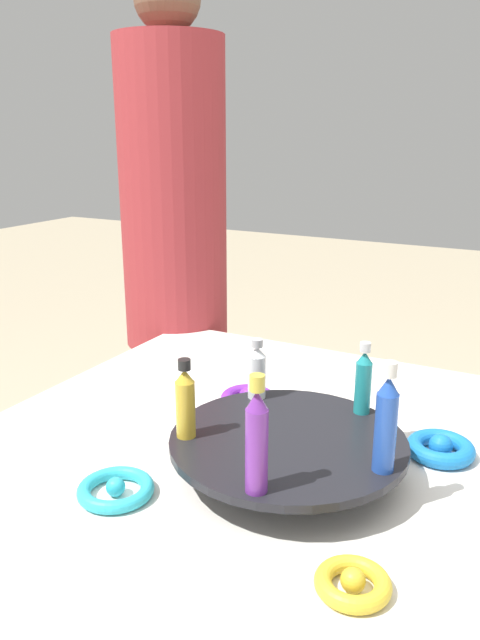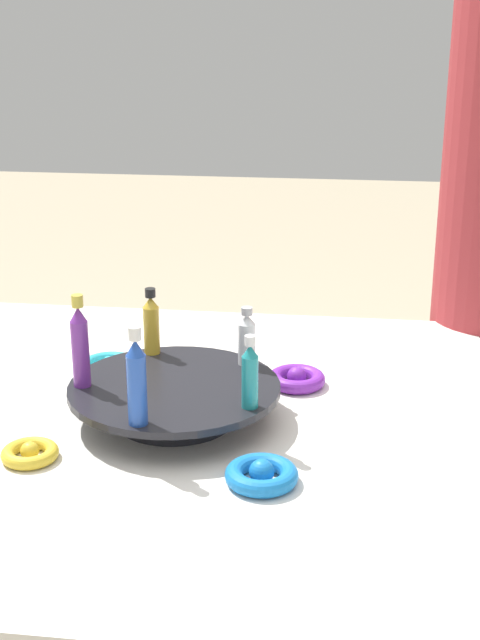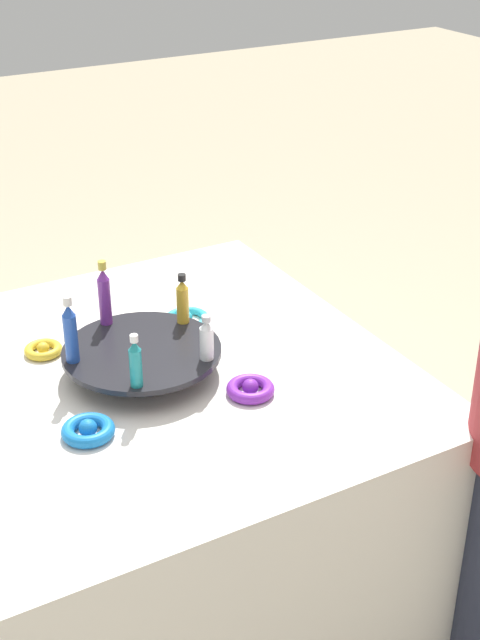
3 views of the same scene
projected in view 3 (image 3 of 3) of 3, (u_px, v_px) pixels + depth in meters
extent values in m
plane|color=tan|center=(158.00, 615.00, 2.25)|extent=(12.00, 12.00, 0.00)
cube|color=silver|center=(151.00, 504.00, 2.08)|extent=(1.07, 1.07, 0.72)
cylinder|color=black|center=(143.00, 371.00, 1.91)|extent=(0.19, 0.19, 0.01)
cylinder|color=black|center=(142.00, 361.00, 1.90)|extent=(0.10, 0.10, 0.04)
cylinder|color=black|center=(142.00, 351.00, 1.89)|extent=(0.34, 0.34, 0.01)
cylinder|color=gold|center=(183.00, 305.00, 1.97)|extent=(0.03, 0.03, 0.08)
cone|color=gold|center=(182.00, 284.00, 1.95)|extent=(0.03, 0.03, 0.02)
cylinder|color=black|center=(182.00, 277.00, 1.94)|extent=(0.02, 0.02, 0.02)
cylinder|color=#702D93|center=(105.00, 301.00, 1.96)|extent=(0.03, 0.03, 0.11)
cone|color=#702D93|center=(103.00, 274.00, 1.93)|extent=(0.03, 0.03, 0.02)
cylinder|color=gold|center=(102.00, 265.00, 1.92)|extent=(0.02, 0.02, 0.02)
cylinder|color=#234CAD|center=(71.00, 338.00, 1.81)|extent=(0.03, 0.03, 0.11)
cone|color=#234CAD|center=(68.00, 310.00, 1.78)|extent=(0.03, 0.03, 0.02)
cylinder|color=silver|center=(67.00, 301.00, 1.77)|extent=(0.02, 0.02, 0.02)
cylinder|color=teal|center=(136.00, 368.00, 1.74)|extent=(0.03, 0.03, 0.08)
cone|color=teal|center=(134.00, 346.00, 1.71)|extent=(0.02, 0.02, 0.02)
cylinder|color=silver|center=(134.00, 338.00, 1.70)|extent=(0.02, 0.02, 0.01)
cylinder|color=silver|center=(207.00, 343.00, 1.83)|extent=(0.03, 0.03, 0.07)
cone|color=silver|center=(206.00, 325.00, 1.81)|extent=(0.03, 0.03, 0.02)
cylinder|color=#B2B2B7|center=(206.00, 319.00, 1.80)|extent=(0.02, 0.02, 0.01)
torus|color=#2DB7CC|center=(187.00, 319.00, 2.11)|extent=(0.11, 0.11, 0.02)
sphere|color=#2DB7CC|center=(187.00, 317.00, 2.11)|extent=(0.03, 0.03, 0.03)
torus|color=gold|center=(43.00, 350.00, 1.98)|extent=(0.08, 0.08, 0.02)
sphere|color=gold|center=(43.00, 348.00, 1.98)|extent=(0.03, 0.03, 0.03)
torus|color=blue|center=(88.00, 430.00, 1.70)|extent=(0.10, 0.10, 0.03)
sphere|color=blue|center=(88.00, 428.00, 1.70)|extent=(0.04, 0.04, 0.04)
torus|color=purple|center=(250.00, 389.00, 1.83)|extent=(0.10, 0.10, 0.02)
sphere|color=purple|center=(250.00, 387.00, 1.83)|extent=(0.03, 0.03, 0.03)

